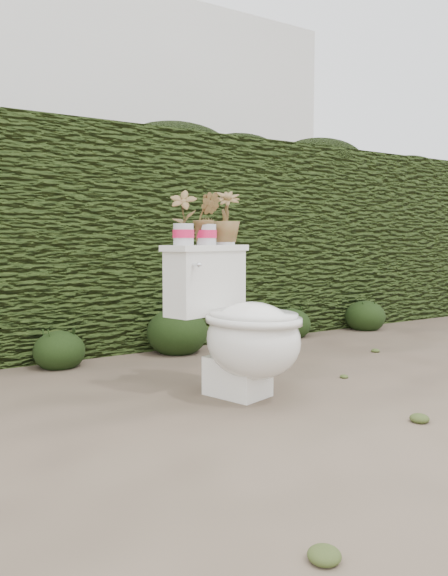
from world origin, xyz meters
TOP-DOWN VIEW (x-y plane):
  - ground at (0.00, 0.00)m, footprint 60.00×60.00m
  - hedge at (0.00, 1.60)m, footprint 8.00×1.00m
  - house_wall at (0.60, 6.00)m, footprint 8.00×3.50m
  - toilet at (0.19, -0.19)m, footprint 0.63×0.78m
  - potted_plant_left at (-0.04, -0.01)m, footprint 0.17×0.16m
  - potted_plant_center at (0.13, 0.04)m, footprint 0.18×0.17m
  - potted_plant_right at (0.28, 0.09)m, footprint 0.22×0.22m
  - liriope_clump_2 at (-0.40, 0.98)m, footprint 0.32×0.32m
  - liriope_clump_3 at (0.44, 0.97)m, footprint 0.43×0.43m
  - liriope_clump_4 at (1.54, 1.04)m, footprint 0.33×0.33m
  - liriope_clump_5 at (2.34, 0.98)m, footprint 0.36×0.36m

SIDE VIEW (x-z plane):
  - ground at x=0.00m, z-range 0.00..0.00m
  - liriope_clump_2 at x=-0.40m, z-range 0.00..0.26m
  - liriope_clump_4 at x=1.54m, z-range 0.00..0.26m
  - liriope_clump_5 at x=2.34m, z-range 0.00..0.29m
  - liriope_clump_3 at x=0.44m, z-range 0.00..0.35m
  - toilet at x=0.19m, z-range -0.03..0.74m
  - hedge at x=0.00m, z-range 0.00..1.60m
  - potted_plant_center at x=0.13m, z-range 0.78..1.04m
  - potted_plant_left at x=-0.04m, z-range 0.78..1.04m
  - potted_plant_right at x=0.28m, z-range 0.78..1.06m
  - house_wall at x=0.60m, z-range 0.00..4.00m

